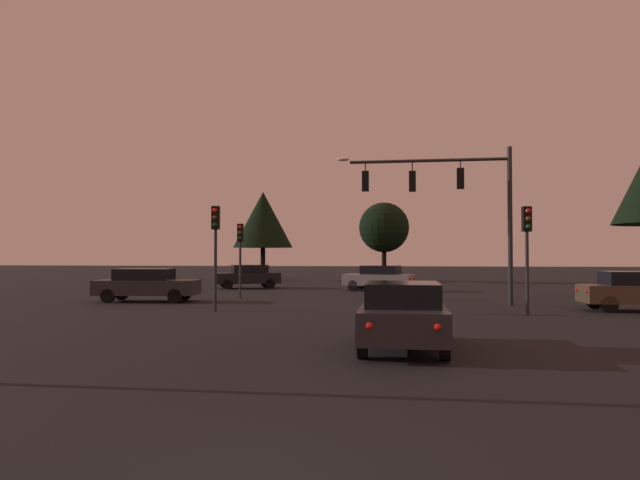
{
  "coord_description": "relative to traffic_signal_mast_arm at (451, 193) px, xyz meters",
  "views": [
    {
      "loc": [
        1.13,
        -5.15,
        2.13
      ],
      "look_at": [
        -1.76,
        17.88,
        2.75
      ],
      "focal_mm": 32.27,
      "sensor_mm": 36.0,
      "label": 1
    }
  ],
  "objects": [
    {
      "name": "traffic_light_median",
      "position": [
        2.23,
        -4.09,
        -2.05
      ],
      "size": [
        0.33,
        0.37,
        3.88
      ],
      "color": "#232326",
      "rests_on": "ground"
    },
    {
      "name": "tree_center_horizon",
      "position": [
        -3.19,
        20.74,
        -0.47
      ],
      "size": [
        4.0,
        4.0,
        6.37
      ],
      "color": "black",
      "rests_on": "ground"
    },
    {
      "name": "car_nearside_lane",
      "position": [
        -2.31,
        -12.16,
        -4.02
      ],
      "size": [
        1.93,
        4.09,
        1.52
      ],
      "color": "#232328",
      "rests_on": "ground"
    },
    {
      "name": "car_parked_lot",
      "position": [
        -11.85,
        11.09,
        -4.02
      ],
      "size": [
        4.49,
        3.33,
        1.52
      ],
      "color": "black",
      "rests_on": "ground"
    },
    {
      "name": "ground_plane",
      "position": [
        -3.68,
        4.32,
        -4.82
      ],
      "size": [
        168.0,
        168.0,
        0.0
      ],
      "primitive_type": "plane",
      "color": "black",
      "rests_on": "ground"
    },
    {
      "name": "traffic_light_corner_right",
      "position": [
        -10.07,
        2.55,
        -2.17
      ],
      "size": [
        0.33,
        0.37,
        3.71
      ],
      "color": "#232326",
      "rests_on": "ground"
    },
    {
      "name": "traffic_light_corner_left",
      "position": [
        -9.32,
        -3.85,
        -1.94
      ],
      "size": [
        0.32,
        0.36,
        4.04
      ],
      "color": "#232326",
      "rests_on": "ground"
    },
    {
      "name": "car_crossing_right",
      "position": [
        -13.79,
        -0.02,
        -4.02
      ],
      "size": [
        4.79,
        2.32,
        1.52
      ],
      "color": "#232328",
      "rests_on": "ground"
    },
    {
      "name": "car_far_lane",
      "position": [
        -3.34,
        9.5,
        -4.02
      ],
      "size": [
        4.41,
        2.7,
        1.52
      ],
      "color": "gray",
      "rests_on": "ground"
    },
    {
      "name": "tree_left_far",
      "position": [
        -13.57,
        22.97,
        0.38
      ],
      "size": [
        5.1,
        5.1,
        7.61
      ],
      "color": "black",
      "rests_on": "ground"
    },
    {
      "name": "car_crossing_left",
      "position": [
        6.76,
        -2.08,
        -4.02
      ],
      "size": [
        4.26,
        1.81,
        1.52
      ],
      "color": "#473828",
      "rests_on": "ground"
    },
    {
      "name": "traffic_signal_mast_arm",
      "position": [
        0.0,
        0.0,
        0.0
      ],
      "size": [
        7.53,
        0.47,
        6.78
      ],
      "color": "#232326",
      "rests_on": "ground"
    }
  ]
}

